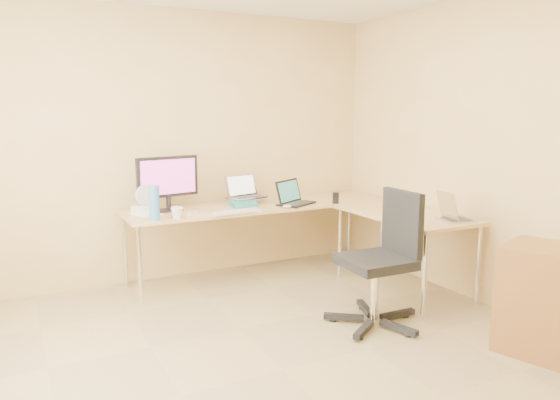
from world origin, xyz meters
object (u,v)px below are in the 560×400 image
mug (177,213)px  laptop_return (457,209)px  desk_main (261,240)px  water_bottle (154,203)px  laptop_center (247,187)px  keyboard (237,212)px  office_chair (375,262)px  cabinet (547,303)px  desk_fan (146,201)px  monitor (168,184)px  desk_return (404,252)px  laptop_black (296,192)px

mug → laptop_return: (2.06, -1.18, 0.05)m
desk_main → water_bottle: water_bottle is taller
water_bottle → laptop_return: water_bottle is taller
laptop_center → laptop_return: (1.22, -1.59, -0.07)m
keyboard → office_chair: 1.40m
keyboard → cabinet: keyboard is taller
water_bottle → keyboard: bearing=0.0°
keyboard → desk_fan: 0.82m
keyboard → mug: bearing=176.9°
laptop_center → water_bottle: 1.11m
keyboard → desk_fan: (-0.75, 0.31, 0.11)m
monitor → keyboard: bearing=-46.1°
desk_return → water_bottle: (-2.10, 0.70, 0.52)m
monitor → water_bottle: size_ratio=1.96×
desk_main → desk_return: size_ratio=2.04×
keyboard → office_chair: (0.63, -1.22, -0.24)m
laptop_black → mug: size_ratio=3.55×
desk_fan → laptop_center: bearing=-8.2°
desk_return → desk_main: bearing=134.3°
desk_main → desk_return: same height
keyboard → water_bottle: 0.76m
water_bottle → laptop_return: (2.25, -1.18, -0.05)m
desk_main → desk_fan: size_ratio=10.62×
water_bottle → cabinet: bearing=-45.8°
office_chair → laptop_return: bearing=5.0°
desk_main → laptop_center: laptop_center is taller
desk_return → cabinet: bearing=-89.9°
office_chair → mug: bearing=135.8°
monitor → laptop_return: monitor is taller
laptop_center → keyboard: laptop_center is taller
mug → laptop_return: bearing=-29.7°
desk_fan → laptop_return: bearing=-47.4°
keyboard → mug: 0.56m
desk_return → laptop_center: (-1.07, 1.12, 0.53)m
monitor → laptop_black: bearing=-21.5°
monitor → laptop_return: bearing=-47.5°
desk_main → keyboard: size_ratio=5.88×
desk_fan → laptop_black: bearing=-20.9°
laptop_black → water_bottle: bearing=155.9°
desk_return → office_chair: (-0.73, -0.52, 0.14)m
laptop_center → laptop_return: laptop_center is taller
laptop_return → desk_fan: bearing=66.4°
desk_main → laptop_center: 0.55m
keyboard → office_chair: bearing=-66.0°
desk_return → laptop_return: laptop_return is taller
water_bottle → office_chair: bearing=-41.7°
mug → office_chair: bearing=-46.1°
desk_main → water_bottle: size_ratio=8.76×
desk_main → water_bottle: 1.27m
desk_fan → cabinet: size_ratio=0.32×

